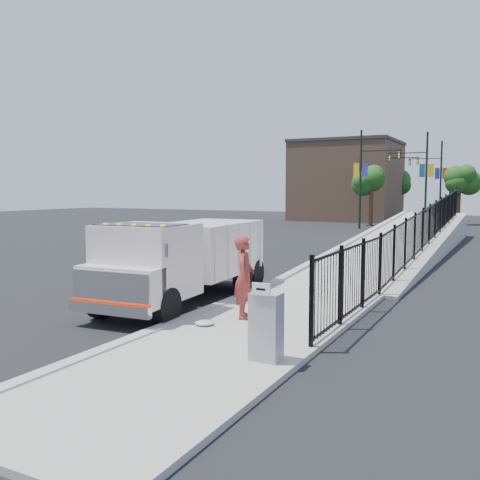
% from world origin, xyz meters
% --- Properties ---
extents(ground, '(120.00, 120.00, 0.00)m').
position_xyz_m(ground, '(0.00, 0.00, 0.00)').
color(ground, black).
rests_on(ground, ground).
extents(sidewalk, '(3.55, 12.00, 0.12)m').
position_xyz_m(sidewalk, '(1.93, -2.00, 0.06)').
color(sidewalk, '#9E998E').
rests_on(sidewalk, ground).
extents(curb, '(0.30, 12.00, 0.16)m').
position_xyz_m(curb, '(0.00, -2.00, 0.08)').
color(curb, '#ADAAA3').
rests_on(curb, ground).
extents(ramp, '(3.95, 24.06, 3.19)m').
position_xyz_m(ramp, '(2.12, 16.00, 0.00)').
color(ramp, '#9E998E').
rests_on(ramp, ground).
extents(iron_fence, '(0.10, 28.00, 1.80)m').
position_xyz_m(iron_fence, '(3.55, 12.00, 0.90)').
color(iron_fence, black).
rests_on(iron_fence, ground).
extents(truck, '(2.69, 7.16, 2.41)m').
position_xyz_m(truck, '(-1.34, 0.78, 1.36)').
color(truck, black).
rests_on(truck, ground).
extents(worker, '(0.71, 0.86, 2.02)m').
position_xyz_m(worker, '(1.28, -0.48, 1.13)').
color(worker, maroon).
rests_on(worker, sidewalk).
extents(utility_cabinet, '(0.55, 0.40, 1.25)m').
position_xyz_m(utility_cabinet, '(3.10, -3.17, 0.75)').
color(utility_cabinet, gray).
rests_on(utility_cabinet, sidewalk).
extents(arrow_sign, '(0.35, 0.04, 0.22)m').
position_xyz_m(arrow_sign, '(3.10, -3.39, 1.48)').
color(arrow_sign, white).
rests_on(arrow_sign, utility_cabinet).
extents(debris, '(0.45, 0.45, 0.11)m').
position_xyz_m(debris, '(0.78, -1.52, 0.18)').
color(debris, silver).
rests_on(debris, sidewalk).
extents(light_pole_0, '(3.77, 0.22, 8.00)m').
position_xyz_m(light_pole_0, '(-3.99, 31.44, 4.36)').
color(light_pole_0, black).
rests_on(light_pole_0, ground).
extents(light_pole_1, '(3.77, 0.22, 8.00)m').
position_xyz_m(light_pole_1, '(-0.04, 35.24, 4.36)').
color(light_pole_1, black).
rests_on(light_pole_1, ground).
extents(light_pole_2, '(3.77, 0.22, 8.00)m').
position_xyz_m(light_pole_2, '(-4.32, 42.24, 4.36)').
color(light_pole_2, black).
rests_on(light_pole_2, ground).
extents(light_pole_3, '(3.78, 0.22, 8.00)m').
position_xyz_m(light_pole_3, '(-0.02, 44.70, 4.36)').
color(light_pole_3, black).
rests_on(light_pole_3, ground).
extents(tree_0, '(2.29, 2.29, 5.15)m').
position_xyz_m(tree_0, '(-4.24, 35.05, 3.92)').
color(tree_0, '#382314').
rests_on(tree_0, ground).
extents(tree_1, '(2.09, 2.09, 5.05)m').
position_xyz_m(tree_1, '(2.39, 40.65, 3.90)').
color(tree_1, '#382314').
rests_on(tree_1, ground).
extents(tree_2, '(2.42, 2.42, 5.21)m').
position_xyz_m(tree_2, '(-4.58, 49.27, 3.93)').
color(tree_2, '#382314').
rests_on(tree_2, ground).
extents(building, '(10.00, 10.00, 8.00)m').
position_xyz_m(building, '(-9.00, 44.00, 4.00)').
color(building, '#8C664C').
rests_on(building, ground).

